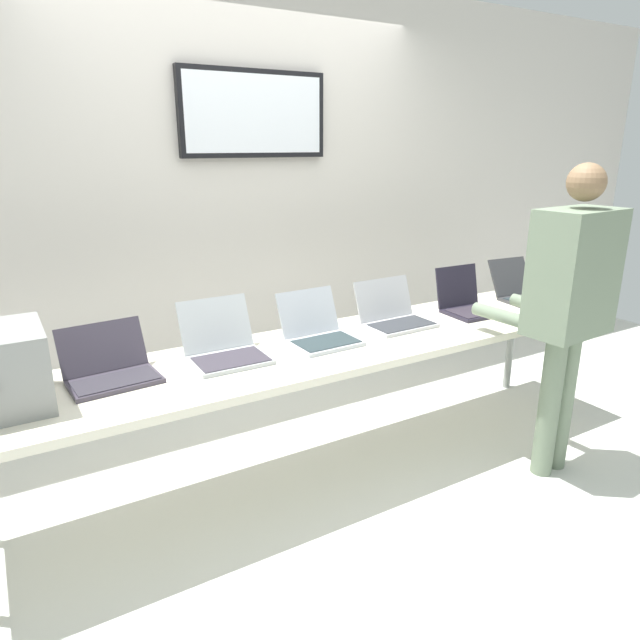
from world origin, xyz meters
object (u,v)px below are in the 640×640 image
object	(u,v)px
laptop_station_4	(467,302)
laptop_station_5	(522,292)
laptop_station_1	(224,346)
laptop_station_3	(394,315)
workbench	(332,351)
laptop_station_2	(318,331)
laptop_station_0	(110,368)
person	(569,295)

from	to	relation	value
laptop_station_4	laptop_station_5	size ratio (longest dim) A/B	0.80
laptop_station_1	laptop_station_3	world-z (taller)	laptop_station_1
laptop_station_4	laptop_station_5	distance (m)	0.51
workbench	laptop_station_2	xyz separation A→B (m)	(-0.04, 0.07, 0.10)
laptop_station_0	laptop_station_2	world-z (taller)	laptop_station_2
laptop_station_3	laptop_station_4	distance (m)	0.54
laptop_station_5	laptop_station_2	bearing A→B (deg)	-179.31
laptop_station_0	laptop_station_3	size ratio (longest dim) A/B	1.03
laptop_station_1	laptop_station_3	size ratio (longest dim) A/B	0.99
laptop_station_4	person	distance (m)	0.72
laptop_station_0	person	xyz separation A→B (m)	(2.10, -0.72, 0.21)
laptop_station_4	person	xyz separation A→B (m)	(-0.00, -0.69, 0.20)
laptop_station_3	workbench	bearing A→B (deg)	-168.62
laptop_station_0	person	bearing A→B (deg)	-18.92
laptop_station_1	laptop_station_5	world-z (taller)	laptop_station_1
laptop_station_2	laptop_station_5	bearing A→B (deg)	0.69
laptop_station_2	laptop_station_4	world-z (taller)	laptop_station_4
workbench	laptop_station_0	bearing A→B (deg)	174.81
laptop_station_4	workbench	bearing A→B (deg)	-176.16
laptop_station_3	person	xyz separation A→B (m)	(0.54, -0.72, 0.21)
workbench	laptop_station_4	bearing A→B (deg)	3.84
laptop_station_0	laptop_station_4	distance (m)	2.10
workbench	laptop_station_1	bearing A→B (deg)	170.73
laptop_station_0	laptop_station_3	bearing A→B (deg)	-0.09
laptop_station_4	person	bearing A→B (deg)	-90.06
workbench	laptop_station_3	bearing A→B (deg)	11.38
person	laptop_station_4	bearing A→B (deg)	89.94
laptop_station_1	person	xyz separation A→B (m)	(1.57, -0.71, 0.20)
laptop_station_1	laptop_station_3	distance (m)	1.03
laptop_station_1	laptop_station_4	bearing A→B (deg)	-0.80
workbench	laptop_station_5	distance (m)	1.54
laptop_station_2	laptop_station_5	distance (m)	1.57
person	workbench	bearing A→B (deg)	148.59
laptop_station_5	laptop_station_1	bearing A→B (deg)	179.89
workbench	person	size ratio (longest dim) A/B	2.17
laptop_station_5	person	bearing A→B (deg)	-126.07
laptop_station_3	laptop_station_4	size ratio (longest dim) A/B	1.15
workbench	person	distance (m)	1.23
workbench	laptop_station_5	world-z (taller)	laptop_station_5
laptop_station_1	person	world-z (taller)	person
laptop_station_4	person	world-z (taller)	person
laptop_station_3	person	size ratio (longest dim) A/B	0.23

